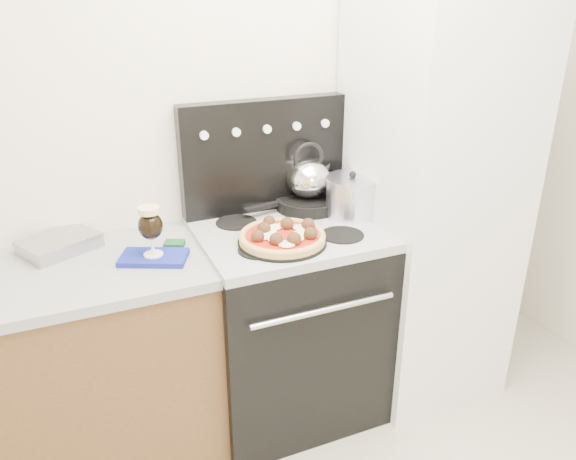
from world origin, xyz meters
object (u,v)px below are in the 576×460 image
fridge (429,201)px  skillet (308,203)px  beer_glass (151,231)px  pizza_pan (282,242)px  base_cabinet (27,386)px  tea_kettle (308,175)px  stock_pot (352,197)px  stove_body (288,325)px  pizza (282,235)px  oven_mitt (154,258)px

fridge → skillet: size_ratio=6.50×
beer_glass → pizza_pan: (0.50, -0.09, -0.10)m
base_cabinet → tea_kettle: 1.45m
tea_kettle → stock_pot: bearing=-59.7°
pizza_pan → stove_body: bearing=57.7°
pizza_pan → pizza: (0.00, 0.00, 0.03)m
fridge → stock_pot: (-0.37, 0.06, 0.05)m
stove_body → skillet: 0.57m
skillet → stock_pot: stock_pot is taller
pizza_pan → skillet: size_ratio=1.22×
beer_glass → stove_body: bearing=2.9°
base_cabinet → fridge: 1.88m
beer_glass → tea_kettle: tea_kettle is taller
stove_body → beer_glass: (-0.57, -0.03, 0.58)m
fridge → beer_glass: size_ratio=9.47×
stove_body → pizza_pan: bearing=-122.3°
beer_glass → tea_kettle: bearing=16.0°
stove_body → stock_pot: 0.65m
pizza → fridge: bearing=7.1°
tea_kettle → oven_mitt: bearing=-178.3°
oven_mitt → beer_glass: 0.11m
stove_body → pizza: bearing=-122.3°
oven_mitt → beer_glass: beer_glass is taller
fridge → tea_kettle: 0.58m
stove_body → tea_kettle: tea_kettle is taller
fridge → skillet: 0.56m
skillet → tea_kettle: (0.00, 0.00, 0.14)m
oven_mitt → pizza: (0.50, -0.09, 0.05)m
base_cabinet → pizza: (1.03, -0.15, 0.53)m
pizza → tea_kettle: tea_kettle is taller
beer_glass → pizza: size_ratio=0.58×
beer_glass → stock_pot: 0.90m
base_cabinet → skillet: size_ratio=4.96×
pizza → stock_pot: bearing=21.9°
pizza → skillet: (0.26, 0.31, -0.01)m
pizza_pan → tea_kettle: size_ratio=1.64×
base_cabinet → oven_mitt: oven_mitt is taller
fridge → beer_glass: bearing=-179.8°
beer_glass → skillet: (0.75, 0.22, -0.08)m
oven_mitt → pizza: size_ratio=0.73×
beer_glass → pizza: beer_glass is taller
oven_mitt → stock_pot: bearing=4.4°
base_cabinet → stove_body: stove_body is taller
base_cabinet → stock_pot: stock_pot is taller
stock_pot → pizza_pan: bearing=-158.1°
stove_body → pizza: (-0.08, -0.12, 0.52)m
beer_glass → oven_mitt: bearing=0.0°
stock_pot → stove_body: bearing=-173.1°
stove_body → skillet: skillet is taller
stove_body → tea_kettle: (0.18, 0.19, 0.64)m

